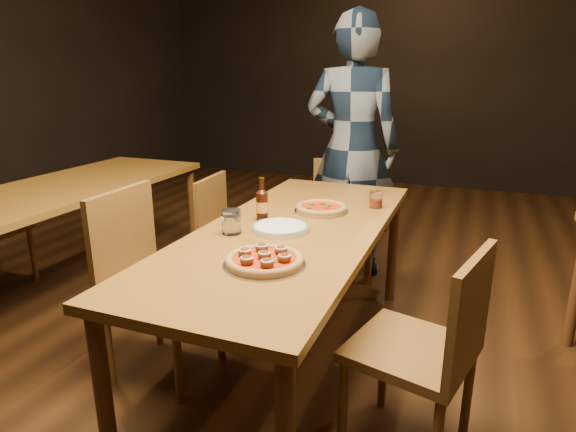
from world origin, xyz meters
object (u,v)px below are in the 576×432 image
(beer_bottle, at_px, (262,206))
(water_glass, at_px, (231,222))
(chair_main_nw, at_px, (163,283))
(table_left, at_px, (67,195))
(diner, at_px, (352,148))
(chair_main_e, at_px, (411,348))
(chair_main_sw, at_px, (240,240))
(chair_end, at_px, (343,218))
(pizza_meatball, at_px, (264,260))
(amber_glass, at_px, (376,200))
(plate_stack, at_px, (280,228))
(pizza_margherita, at_px, (321,208))
(table_main, at_px, (292,241))

(beer_bottle, xyz_separation_m, water_glass, (-0.05, -0.23, -0.02))
(chair_main_nw, bearing_deg, table_left, 63.15)
(beer_bottle, relative_size, diner, 0.11)
(beer_bottle, bearing_deg, chair_main_e, -27.49)
(chair_main_sw, distance_m, chair_end, 0.84)
(pizza_meatball, height_order, beer_bottle, beer_bottle)
(chair_main_nw, xyz_separation_m, water_glass, (0.34, 0.09, 0.32))
(chair_main_sw, height_order, amber_glass, chair_main_sw)
(chair_main_e, distance_m, chair_end, 1.74)
(chair_end, height_order, plate_stack, chair_end)
(chair_main_nw, xyz_separation_m, pizza_meatball, (0.63, -0.20, 0.29))
(table_left, bearing_deg, amber_glass, 5.50)
(pizza_meatball, distance_m, amber_glass, 0.99)
(amber_glass, bearing_deg, chair_main_sw, 177.13)
(table_left, height_order, diner, diner)
(chair_main_sw, height_order, pizza_margherita, chair_main_sw)
(table_main, bearing_deg, diner, 92.35)
(chair_main_nw, height_order, beer_bottle, chair_main_nw)
(amber_glass, bearing_deg, chair_end, 117.11)
(chair_main_nw, bearing_deg, table_main, -64.57)
(table_left, distance_m, water_glass, 1.56)
(plate_stack, relative_size, beer_bottle, 1.24)
(chair_end, bearing_deg, pizza_meatball, -106.68)
(chair_main_nw, distance_m, pizza_meatball, 0.72)
(pizza_margherita, xyz_separation_m, water_glass, (-0.27, -0.49, 0.04))
(table_left, xyz_separation_m, amber_glass, (2.00, 0.19, 0.12))
(chair_main_e, height_order, plate_stack, chair_main_e)
(beer_bottle, bearing_deg, pizza_margherita, 49.01)
(chair_end, bearing_deg, chair_main_e, -87.76)
(chair_main_nw, relative_size, chair_end, 1.10)
(water_glass, bearing_deg, table_left, 161.87)
(table_main, xyz_separation_m, beer_bottle, (-0.18, 0.05, 0.15))
(table_left, height_order, beer_bottle, beer_bottle)
(table_main, bearing_deg, chair_end, 93.42)
(table_main, height_order, table_left, same)
(table_main, height_order, chair_main_sw, chair_main_sw)
(table_left, relative_size, chair_main_nw, 2.06)
(pizza_margherita, bearing_deg, chair_main_sw, 159.30)
(chair_end, relative_size, pizza_meatball, 2.78)
(chair_main_nw, relative_size, diner, 0.52)
(table_main, distance_m, chair_main_e, 0.76)
(chair_main_sw, xyz_separation_m, pizza_meatball, (0.62, -1.01, 0.34))
(table_left, relative_size, water_glass, 18.10)
(table_left, bearing_deg, beer_bottle, -9.37)
(pizza_margherita, distance_m, diner, 1.06)
(table_left, xyz_separation_m, plate_stack, (1.67, -0.36, 0.08))
(table_left, xyz_separation_m, pizza_margherita, (1.75, 0.01, 0.09))
(chair_main_nw, bearing_deg, amber_glass, -48.73)
(chair_main_nw, height_order, chair_main_sw, chair_main_nw)
(chair_end, distance_m, plate_stack, 1.33)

